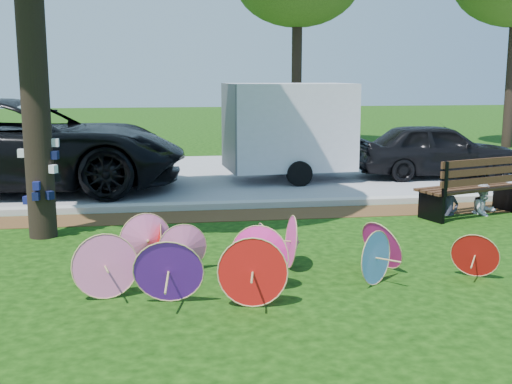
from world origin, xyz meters
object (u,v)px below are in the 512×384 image
parasol_pile (247,254)px  black_van (18,145)px  dark_pickup (436,150)px  park_bench (469,186)px  person_right (485,184)px  cargo_trailer (289,126)px  person_left (450,185)px

parasol_pile → black_van: black_van is taller
parasol_pile → dark_pickup: (5.90, 7.67, 0.33)m
parasol_pile → park_bench: 5.68m
black_van → person_right: 9.94m
parasol_pile → dark_pickup: dark_pickup is taller
person_right → cargo_trailer: bearing=107.3°
person_right → person_left: bearing=164.2°
parasol_pile → cargo_trailer: cargo_trailer is taller
black_van → person_left: black_van is taller
black_van → park_bench: bearing=-111.2°
dark_pickup → cargo_trailer: size_ratio=1.37×
person_right → parasol_pile: bearing=-161.7°
dark_pickup → person_left: bearing=161.5°
cargo_trailer → dark_pickup: bearing=-5.4°
park_bench → person_right: person_right is taller
parasol_pile → dark_pickup: bearing=52.5°
parasol_pile → park_bench: (4.61, 3.31, 0.18)m
dark_pickup → person_left: size_ratio=3.58×
dark_pickup → park_bench: 4.55m
park_bench → person_left: (-0.35, 0.05, 0.02)m
cargo_trailer → person_left: 4.97m
dark_pickup → cargo_trailer: (-3.80, 0.09, 0.64)m
black_van → person_left: (8.45, -3.85, -0.46)m
person_left → dark_pickup: bearing=56.2°
black_van → cargo_trailer: bearing=-82.3°
person_left → person_right: (0.70, -0.00, -0.01)m
black_van → cargo_trailer: cargo_trailer is taller
cargo_trailer → park_bench: cargo_trailer is taller
parasol_pile → cargo_trailer: (2.09, 7.76, 0.97)m
park_bench → person_right: bearing=-9.8°
dark_pickup → person_right: bearing=170.1°
black_van → dark_pickup: size_ratio=1.82×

